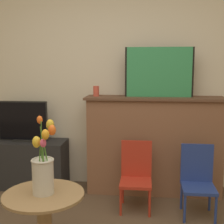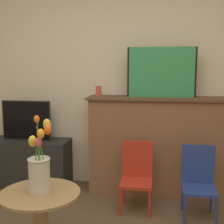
{
  "view_description": "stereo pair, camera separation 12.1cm",
  "coord_description": "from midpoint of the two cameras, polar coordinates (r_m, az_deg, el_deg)",
  "views": [
    {
      "loc": [
        0.36,
        -1.53,
        1.43
      ],
      "look_at": [
        0.05,
        1.31,
        1.0
      ],
      "focal_mm": 50.0,
      "sensor_mm": 36.0,
      "label": 1
    },
    {
      "loc": [
        0.48,
        -1.52,
        1.43
      ],
      "look_at": [
        0.05,
        1.31,
        1.0
      ],
      "focal_mm": 50.0,
      "sensor_mm": 36.0,
      "label": 2
    }
  ],
  "objects": [
    {
      "name": "mantel_candle",
      "position": [
        3.51,
        -1.48,
        3.84
      ],
      "size": [
        0.07,
        0.07,
        0.11
      ],
      "color": "#CC4C3D",
      "rests_on": "fireplace_mantel"
    },
    {
      "name": "chair_blue",
      "position": [
        3.14,
        16.63,
        -11.74
      ],
      "size": [
        0.31,
        0.31,
        0.67
      ],
      "color": "navy",
      "rests_on": "ground"
    },
    {
      "name": "tv_stand",
      "position": [
        3.89,
        -14.26,
        -8.92
      ],
      "size": [
        0.99,
        0.38,
        0.55
      ],
      "color": "#232326",
      "rests_on": "ground"
    },
    {
      "name": "side_table",
      "position": [
        2.45,
        -11.44,
        -18.09
      ],
      "size": [
        0.58,
        0.58,
        0.52
      ],
      "color": "#99754C",
      "rests_on": "ground"
    },
    {
      "name": "fireplace_mantel",
      "position": [
        3.55,
        9.04,
        -5.8
      ],
      "size": [
        1.52,
        0.41,
        1.08
      ],
      "color": "brown",
      "rests_on": "ground"
    },
    {
      "name": "vase_tulips",
      "position": [
        2.3,
        -11.62,
        -9.99
      ],
      "size": [
        0.19,
        0.25,
        0.55
      ],
      "color": "beige",
      "rests_on": "side_table"
    },
    {
      "name": "chair_red",
      "position": [
        3.19,
        5.65,
        -11.13
      ],
      "size": [
        0.31,
        0.31,
        0.67
      ],
      "color": "#B22D1E",
      "rests_on": "ground"
    },
    {
      "name": "wall_back",
      "position": [
        3.68,
        2.1,
        7.32
      ],
      "size": [
        8.0,
        0.06,
        2.7
      ],
      "color": "beige",
      "rests_on": "ground"
    },
    {
      "name": "painting",
      "position": [
        3.45,
        10.04,
        7.18
      ],
      "size": [
        0.74,
        0.03,
        0.54
      ],
      "color": "black",
      "rests_on": "fireplace_mantel"
    },
    {
      "name": "tv_monitor",
      "position": [
        3.78,
        -14.5,
        -1.61
      ],
      "size": [
        0.59,
        0.12,
        0.47
      ],
      "color": "black",
      "rests_on": "tv_stand"
    }
  ]
}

